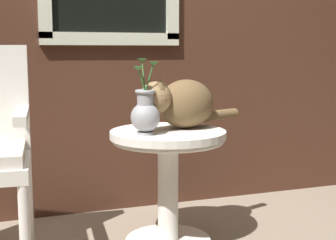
{
  "coord_description": "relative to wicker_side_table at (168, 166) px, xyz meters",
  "views": [
    {
      "loc": [
        -0.7,
        -1.89,
        0.93
      ],
      "look_at": [
        0.06,
        0.24,
        0.61
      ],
      "focal_mm": 52.47,
      "sensor_mm": 36.0,
      "label": 1
    }
  ],
  "objects": [
    {
      "name": "wicker_side_table",
      "position": [
        0.0,
        0.0,
        0.0
      ],
      "size": [
        0.54,
        0.54,
        0.56
      ],
      "color": "silver",
      "rests_on": "ground_plane"
    },
    {
      "name": "cat",
      "position": [
        0.08,
        0.04,
        0.29
      ],
      "size": [
        0.57,
        0.31,
        0.25
      ],
      "color": "brown",
      "rests_on": "wicker_side_table"
    },
    {
      "name": "pewter_vase_with_ivy",
      "position": [
        -0.13,
        -0.07,
        0.27
      ],
      "size": [
        0.13,
        0.14,
        0.34
      ],
      "color": "#99999E",
      "rests_on": "wicker_side_table"
    }
  ]
}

